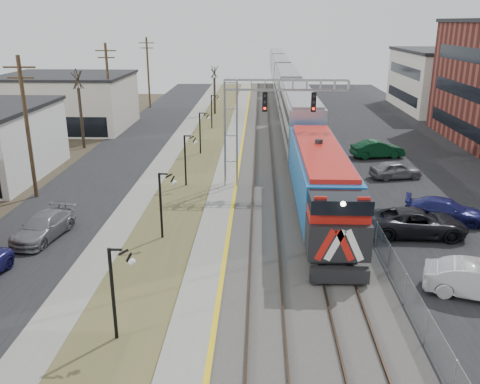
{
  "coord_description": "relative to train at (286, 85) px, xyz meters",
  "views": [
    {
      "loc": [
        1.62,
        -9.23,
        12.13
      ],
      "look_at": [
        0.53,
        18.98,
        2.6
      ],
      "focal_mm": 38.0,
      "sensor_mm": 36.0,
      "label": 1
    }
  ],
  "objects": [
    {
      "name": "street_west",
      "position": [
        -17.0,
        -33.36,
        -2.92
      ],
      "size": [
        7.0,
        120.0,
        0.04
      ],
      "primitive_type": "cube",
      "color": "black",
      "rests_on": "ground"
    },
    {
      "name": "sidewalk",
      "position": [
        -12.5,
        -33.36,
        -2.9
      ],
      "size": [
        2.0,
        120.0,
        0.08
      ],
      "primitive_type": "cube",
      "color": "gray",
      "rests_on": "ground"
    },
    {
      "name": "car_street_b",
      "position": [
        -16.42,
        -50.66,
        -2.23
      ],
      "size": [
        2.78,
        5.16,
        1.42
      ],
      "primitive_type": "imported",
      "rotation": [
        0.0,
        0.0,
        -0.17
      ],
      "color": "slate",
      "rests_on": "ground"
    },
    {
      "name": "platform",
      "position": [
        -6.5,
        -33.36,
        -2.82
      ],
      "size": [
        2.0,
        120.0,
        0.24
      ],
      "primitive_type": "cube",
      "color": "gray",
      "rests_on": "ground"
    },
    {
      "name": "track_far",
      "position": [
        -0.0,
        -33.36,
        -2.66
      ],
      "size": [
        1.58,
        120.0,
        0.15
      ],
      "color": "#2D2119",
      "rests_on": "ballast_bed"
    },
    {
      "name": "car_lot_b",
      "position": [
        6.3,
        -56.5,
        -2.13
      ],
      "size": [
        5.17,
        3.16,
        1.61
      ],
      "primitive_type": "imported",
      "rotation": [
        0.0,
        0.0,
        1.25
      ],
      "color": "beige",
      "rests_on": "ground"
    },
    {
      "name": "parking_lot",
      "position": [
        10.5,
        -33.36,
        -2.92
      ],
      "size": [
        16.0,
        120.0,
        0.04
      ],
      "primitive_type": "cube",
      "color": "black",
      "rests_on": "ground"
    },
    {
      "name": "platform_edge",
      "position": [
        -5.62,
        -33.36,
        -2.69
      ],
      "size": [
        0.24,
        120.0,
        0.01
      ],
      "primitive_type": "cube",
      "color": "gold",
      "rests_on": "platform"
    },
    {
      "name": "ballast_bed",
      "position": [
        -1.5,
        -33.36,
        -2.84
      ],
      "size": [
        8.0,
        120.0,
        0.2
      ],
      "primitive_type": "cube",
      "color": "#595651",
      "rests_on": "ground"
    },
    {
      "name": "track_near",
      "position": [
        -3.5,
        -33.36,
        -2.66
      ],
      "size": [
        1.58,
        120.0,
        0.15
      ],
      "color": "#2D2119",
      "rests_on": "ballast_bed"
    },
    {
      "name": "lampposts",
      "position": [
        -9.5,
        -50.07,
        -0.94
      ],
      "size": [
        0.14,
        62.14,
        4.0
      ],
      "color": "black",
      "rests_on": "ground"
    },
    {
      "name": "train",
      "position": [
        0.0,
        0.0,
        0.0
      ],
      "size": [
        3.0,
        108.65,
        5.33
      ],
      "color": "#1459A3",
      "rests_on": "ground"
    },
    {
      "name": "grass_median",
      "position": [
        -9.5,
        -33.36,
        -2.91
      ],
      "size": [
        4.0,
        120.0,
        0.06
      ],
      "primitive_type": "cube",
      "color": "brown",
      "rests_on": "ground"
    },
    {
      "name": "bare_trees",
      "position": [
        -18.16,
        -29.45,
        -0.24
      ],
      "size": [
        12.3,
        42.3,
        5.95
      ],
      "color": "#382D23",
      "rests_on": "ground"
    },
    {
      "name": "signal_gantry",
      "position": [
        -4.28,
        -40.37,
        2.65
      ],
      "size": [
        9.0,
        1.07,
        8.15
      ],
      "color": "gray",
      "rests_on": "ground"
    },
    {
      "name": "fence",
      "position": [
        2.7,
        -33.36,
        -2.14
      ],
      "size": [
        0.04,
        120.0,
        1.6
      ],
      "primitive_type": "cube",
      "color": "gray",
      "rests_on": "ground"
    },
    {
      "name": "car_lot_d",
      "position": [
        7.99,
        -47.04,
        -2.22
      ],
      "size": [
        5.35,
        3.47,
        1.44
      ],
      "primitive_type": "imported",
      "rotation": [
        0.0,
        0.0,
        1.25
      ],
      "color": "navy",
      "rests_on": "ground"
    },
    {
      "name": "car_lot_e",
      "position": [
        7.18,
        -37.78,
        -2.23
      ],
      "size": [
        4.4,
        2.51,
        1.41
      ],
      "primitive_type": "imported",
      "rotation": [
        0.0,
        0.0,
        1.79
      ],
      "color": "gray",
      "rests_on": "ground"
    },
    {
      "name": "car_lot_f",
      "position": [
        7.13,
        -31.19,
        -2.14
      ],
      "size": [
        5.05,
        2.51,
        1.59
      ],
      "primitive_type": "imported",
      "rotation": [
        0.0,
        0.0,
        1.75
      ],
      "color": "#0B391D",
      "rests_on": "ground"
    },
    {
      "name": "utility_poles",
      "position": [
        -20.0,
        -43.36,
        2.06
      ],
      "size": [
        0.28,
        80.28,
        10.0
      ],
      "color": "#4C3823",
      "rests_on": "ground"
    },
    {
      "name": "car_lot_c",
      "position": [
        5.57,
        -49.37,
        -2.15
      ],
      "size": [
        5.78,
        2.8,
        1.59
      ],
      "primitive_type": "imported",
      "rotation": [
        0.0,
        0.0,
        1.54
      ],
      "color": "black",
      "rests_on": "ground"
    }
  ]
}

